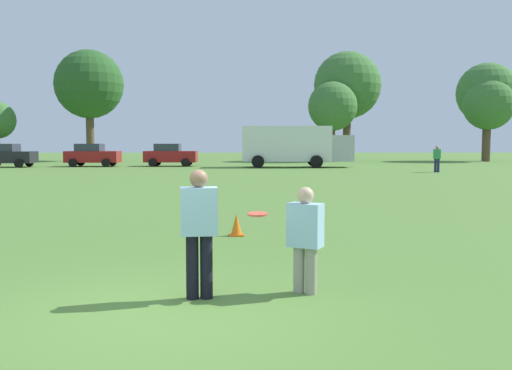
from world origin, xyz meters
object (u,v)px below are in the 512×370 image
(box_truck, at_px, (295,145))
(parked_car_mid_left, at_px, (92,155))
(player_thrower, at_px, (199,226))
(parked_car_near_left, at_px, (7,155))
(player_defender, at_px, (305,235))
(frisbee, at_px, (257,214))
(bystander_sideline_watcher, at_px, (437,157))
(traffic_cone, at_px, (236,225))
(parked_car_center, at_px, (170,155))

(box_truck, bearing_deg, parked_car_mid_left, 173.78)
(player_thrower, xyz_separation_m, parked_car_near_left, (-17.66, 38.15, -0.03))
(player_defender, distance_m, frisbee, 0.71)
(player_defender, bearing_deg, bystander_sideline_watcher, 68.02)
(parked_car_near_left, bearing_deg, traffic_cone, -61.33)
(player_thrower, xyz_separation_m, traffic_cone, (0.45, 5.01, -0.72))
(player_defender, height_order, box_truck, box_truck)
(frisbee, height_order, parked_car_near_left, parked_car_near_left)
(traffic_cone, distance_m, parked_car_mid_left, 36.10)
(bystander_sideline_watcher, bearing_deg, traffic_cone, -117.44)
(player_thrower, bearing_deg, parked_car_center, 97.37)
(box_truck, distance_m, bystander_sideline_watcher, 11.40)
(parked_car_center, bearing_deg, player_defender, -80.58)
(parked_car_near_left, bearing_deg, player_thrower, -65.16)
(parked_car_near_left, xyz_separation_m, parked_car_mid_left, (6.38, 1.00, 0.00))
(player_thrower, bearing_deg, bystander_sideline_watcher, 65.89)
(parked_car_center, bearing_deg, box_truck, -12.12)
(traffic_cone, distance_m, parked_car_center, 34.96)
(player_thrower, relative_size, parked_car_near_left, 0.40)
(player_defender, xyz_separation_m, parked_car_mid_left, (-12.70, 38.92, 0.12))
(parked_car_center, distance_m, bystander_sideline_watcher, 20.84)
(player_thrower, bearing_deg, player_defender, 9.14)
(player_defender, bearing_deg, frisbee, -172.36)
(player_thrower, relative_size, frisbee, 6.24)
(parked_car_mid_left, bearing_deg, player_defender, -71.93)
(player_defender, relative_size, box_truck, 0.17)
(parked_car_center, bearing_deg, traffic_cone, -80.84)
(player_thrower, bearing_deg, box_truck, 82.71)
(parked_car_mid_left, relative_size, parked_car_center, 1.00)
(bystander_sideline_watcher, bearing_deg, parked_car_mid_left, 159.67)
(box_truck, bearing_deg, frisbee, -96.16)
(player_thrower, xyz_separation_m, bystander_sideline_watcher, (13.42, 29.99, 0.03))
(parked_car_mid_left, height_order, box_truck, box_truck)
(frisbee, relative_size, parked_car_near_left, 0.06)
(parked_car_near_left, distance_m, parked_car_center, 12.63)
(parked_car_center, bearing_deg, player_thrower, -82.63)
(parked_car_mid_left, xyz_separation_m, box_truck, (16.07, -1.75, 0.83))
(traffic_cone, bearing_deg, player_defender, -78.72)
(player_defender, height_order, parked_car_mid_left, parked_car_mid_left)
(player_thrower, bearing_deg, frisbee, 10.39)
(box_truck, bearing_deg, bystander_sideline_watcher, -40.60)
(player_thrower, height_order, parked_car_near_left, parked_car_near_left)
(player_thrower, xyz_separation_m, parked_car_mid_left, (-11.29, 39.14, -0.03))
(bystander_sideline_watcher, bearing_deg, box_truck, 139.40)
(player_thrower, distance_m, box_truck, 37.71)
(player_thrower, xyz_separation_m, box_truck, (4.78, 37.39, 0.80))
(frisbee, height_order, traffic_cone, frisbee)
(parked_car_near_left, relative_size, bystander_sideline_watcher, 2.46)
(parked_car_near_left, distance_m, bystander_sideline_watcher, 32.14)
(frisbee, relative_size, traffic_cone, 0.56)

